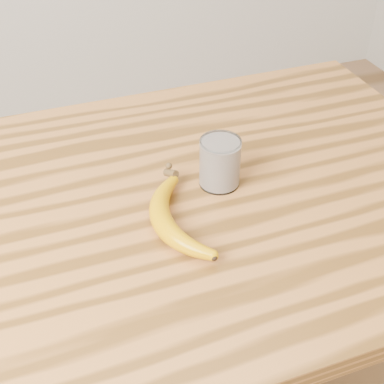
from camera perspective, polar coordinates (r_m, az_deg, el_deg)
name	(u,v)px	position (r m, az deg, el deg)	size (l,w,h in m)	color
table	(169,250)	(1.05, -2.42, -6.16)	(1.20, 0.80, 0.90)	#A1622B
smoothie_glass	(220,163)	(0.97, 2.99, 3.15)	(0.08, 0.08, 0.09)	white
banana	(162,222)	(0.89, -3.27, -3.17)	(0.11, 0.30, 0.04)	#C98A00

